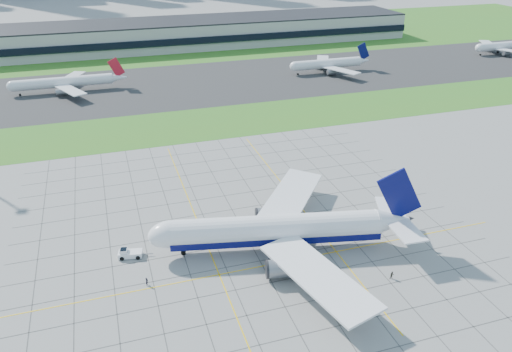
{
  "coord_description": "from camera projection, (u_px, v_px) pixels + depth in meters",
  "views": [
    {
      "loc": [
        -28.98,
        -87.41,
        67.76
      ],
      "look_at": [
        7.97,
        27.8,
        7.0
      ],
      "focal_mm": 35.0,
      "sensor_mm": 36.0,
      "label": 1
    }
  ],
  "objects": [
    {
      "name": "airliner",
      "position": [
        278.0,
        230.0,
        114.37
      ],
      "size": [
        62.25,
        62.43,
        19.82
      ],
      "rotation": [
        0.0,
        0.0,
        -0.21
      ],
      "color": "white",
      "rests_on": "ground"
    },
    {
      "name": "terminal",
      "position": [
        207.0,
        32.0,
        315.69
      ],
      "size": [
        260.0,
        43.0,
        15.8
      ],
      "color": "#B7B7B2",
      "rests_on": "ground"
    },
    {
      "name": "ground",
      "position": [
        260.0,
        261.0,
        112.7
      ],
      "size": [
        1400.0,
        1400.0,
        0.0
      ],
      "primitive_type": "plane",
      "color": "gray",
      "rests_on": "ground"
    },
    {
      "name": "distant_jet_3",
      "position": [
        500.0,
        46.0,
        293.16
      ],
      "size": [
        33.02,
        42.66,
        14.08
      ],
      "color": "white",
      "rests_on": "ground"
    },
    {
      "name": "apron_markings",
      "position": [
        248.0,
        235.0,
        122.25
      ],
      "size": [
        120.0,
        130.0,
        0.03
      ],
      "color": "#474744",
      "rests_on": "ground"
    },
    {
      "name": "distant_jet_2",
      "position": [
        328.0,
        64.0,
        256.18
      ],
      "size": [
        42.11,
        42.66,
        14.08
      ],
      "color": "white",
      "rests_on": "ground"
    },
    {
      "name": "asphalt_taxiway",
      "position": [
        165.0,
        86.0,
        236.08
      ],
      "size": [
        700.0,
        75.0,
        0.04
      ],
      "primitive_type": "cube",
      "color": "#383838",
      "rests_on": "ground"
    },
    {
      "name": "crew_far",
      "position": [
        392.0,
        275.0,
        106.62
      ],
      "size": [
        0.95,
        0.78,
        1.83
      ],
      "primitive_type": "imported",
      "rotation": [
        0.0,
        0.0,
        -0.1
      ],
      "color": "black",
      "rests_on": "ground"
    },
    {
      "name": "crew_near",
      "position": [
        147.0,
        281.0,
        104.71
      ],
      "size": [
        0.77,
        0.82,
        1.88
      ],
      "primitive_type": "imported",
      "rotation": [
        0.0,
        0.0,
        0.94
      ],
      "color": "black",
      "rests_on": "ground"
    },
    {
      "name": "distant_jet_1",
      "position": [
        65.0,
        82.0,
        225.88
      ],
      "size": [
        49.01,
        42.66,
        14.08
      ],
      "color": "white",
      "rests_on": "ground"
    },
    {
      "name": "grass_far",
      "position": [
        140.0,
        40.0,
        329.69
      ],
      "size": [
        700.0,
        145.0,
        0.04
      ],
      "primitive_type": "cube",
      "color": "#417621",
      "rests_on": "ground"
    },
    {
      "name": "grass_median",
      "position": [
        186.0,
        125.0,
        189.28
      ],
      "size": [
        700.0,
        35.0,
        0.04
      ],
      "primitive_type": "cube",
      "color": "#417621",
      "rests_on": "ground"
    },
    {
      "name": "pushback_tug",
      "position": [
        129.0,
        253.0,
        113.66
      ],
      "size": [
        7.91,
        3.63,
        2.17
      ],
      "rotation": [
        0.0,
        0.0,
        -0.21
      ],
      "color": "white",
      "rests_on": "ground"
    }
  ]
}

